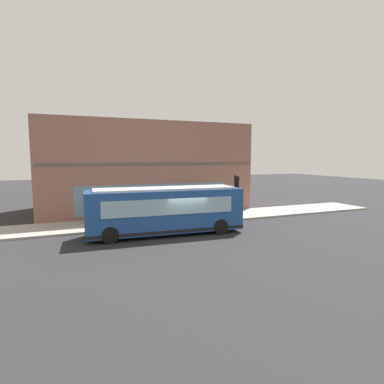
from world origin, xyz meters
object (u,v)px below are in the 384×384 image
Objects in this scene: city_bus_nearside at (165,211)px; traffic_light_near_corner at (236,188)px; pedestrian_near_hydrant at (220,201)px; fire_hydrant at (235,209)px; newspaper_vending_box at (87,216)px; pedestrian_by_light_pole at (106,209)px; pedestrian_near_building_entrance at (127,209)px.

traffic_light_near_corner is at bearing -69.50° from city_bus_nearside.
fire_hydrant is at bearing -146.52° from pedestrian_near_hydrant.
traffic_light_near_corner is 3.85× the size of newspaper_vending_box.
pedestrian_near_hydrant is at bearing -85.74° from pedestrian_by_light_pole.
pedestrian_by_light_pole is 1.52m from newspaper_vending_box.
city_bus_nearside is at bearing -137.83° from newspaper_vending_box.
pedestrian_near_hydrant is at bearing -85.34° from pedestrian_near_building_entrance.
city_bus_nearside reaches higher than pedestrian_by_light_pole.
pedestrian_near_hydrant reaches higher than fire_hydrant.
city_bus_nearside reaches higher than pedestrian_near_hydrant.
newspaper_vending_box is (0.88, 12.21, 0.09)m from fire_hydrant.
city_bus_nearside is 8.75m from fire_hydrant.
pedestrian_near_hydrant is at bearing -51.57° from city_bus_nearside.
pedestrian_near_hydrant is 0.99× the size of pedestrian_by_light_pole.
pedestrian_near_building_entrance is 0.94× the size of pedestrian_by_light_pole.
pedestrian_by_light_pole is (-0.75, 10.04, 0.01)m from pedestrian_near_hydrant.
traffic_light_near_corner reaches higher than pedestrian_near_building_entrance.
newspaper_vending_box is at bearing 42.17° from city_bus_nearside.
newspaper_vending_box is at bearing 85.86° from fire_hydrant.
city_bus_nearside reaches higher than fire_hydrant.
pedestrian_by_light_pole reaches higher than pedestrian_near_building_entrance.
traffic_light_near_corner is at bearing 179.09° from pedestrian_near_hydrant.
pedestrian_by_light_pole reaches higher than fire_hydrant.
city_bus_nearside reaches higher than pedestrian_near_building_entrance.
city_bus_nearside is 7.29m from traffic_light_near_corner.
pedestrian_near_hydrant is 10.06m from pedestrian_by_light_pole.
pedestrian_near_hydrant reaches higher than pedestrian_near_building_entrance.
fire_hydrant is 10.88m from pedestrian_by_light_pole.
traffic_light_near_corner reaches higher than pedestrian_by_light_pole.
pedestrian_near_hydrant is at bearing -88.28° from newspaper_vending_box.
traffic_light_near_corner is at bearing -102.02° from pedestrian_by_light_pole.
pedestrian_by_light_pole is (2.13, 9.99, -1.42)m from traffic_light_near_corner.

